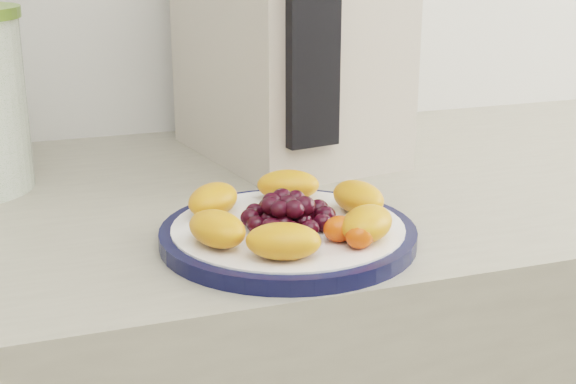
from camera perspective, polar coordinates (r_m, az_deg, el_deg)
name	(u,v)px	position (r m, az deg, el deg)	size (l,w,h in m)	color
plate_rim	(288,235)	(0.75, 0.00, -3.08)	(0.24, 0.24, 0.01)	black
plate_face	(288,234)	(0.75, 0.00, -3.01)	(0.22, 0.22, 0.02)	white
appliance_body	(287,17)	(1.03, -0.07, 12.34)	(0.20, 0.28, 0.35)	#BFB3A3
appliance_panel	(312,26)	(0.88, 1.75, 11.69)	(0.06, 0.02, 0.26)	black
fruit_plate	(293,213)	(0.74, 0.34, -1.48)	(0.21, 0.21, 0.03)	orange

